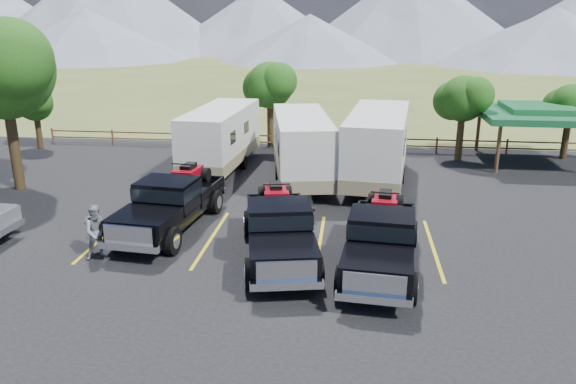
# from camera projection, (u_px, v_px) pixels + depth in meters

# --- Properties ---
(ground) EXTENTS (320.00, 320.00, 0.00)m
(ground) POSITION_uv_depth(u_px,v_px,m) (244.00, 293.00, 16.65)
(ground) COLOR #495B26
(ground) RESTS_ON ground
(asphalt_lot) EXTENTS (44.00, 34.00, 0.04)m
(asphalt_lot) POSITION_uv_depth(u_px,v_px,m) (261.00, 252.00, 19.48)
(asphalt_lot) COLOR black
(asphalt_lot) RESTS_ON ground
(stall_lines) EXTENTS (12.12, 5.50, 0.01)m
(stall_lines) POSITION_uv_depth(u_px,v_px,m) (265.00, 241.00, 20.42)
(stall_lines) COLOR gold
(stall_lines) RESTS_ON asphalt_lot
(tree_big_nw) EXTENTS (5.54, 5.18, 7.84)m
(tree_big_nw) POSITION_uv_depth(u_px,v_px,m) (2.00, 69.00, 24.89)
(tree_big_nw) COLOR black
(tree_big_nw) RESTS_ON ground
(tree_ne_a) EXTENTS (3.11, 2.92, 4.76)m
(tree_ne_a) POSITION_uv_depth(u_px,v_px,m) (463.00, 99.00, 30.71)
(tree_ne_a) COLOR black
(tree_ne_a) RESTS_ON ground
(tree_ne_b) EXTENTS (2.77, 2.59, 4.27)m
(tree_ne_b) POSITION_uv_depth(u_px,v_px,m) (570.00, 105.00, 31.09)
(tree_ne_b) COLOR black
(tree_ne_b) RESTS_ON ground
(tree_north) EXTENTS (3.46, 3.24, 5.25)m
(tree_north) POSITION_uv_depth(u_px,v_px,m) (270.00, 85.00, 33.72)
(tree_north) COLOR black
(tree_north) RESTS_ON ground
(tree_nw_small) EXTENTS (2.59, 2.43, 3.85)m
(tree_nw_small) POSITION_uv_depth(u_px,v_px,m) (35.00, 104.00, 33.69)
(tree_nw_small) COLOR black
(tree_nw_small) RESTS_ON ground
(rail_fence) EXTENTS (36.12, 0.12, 1.00)m
(rail_fence) POSITION_uv_depth(u_px,v_px,m) (335.00, 141.00, 33.76)
(rail_fence) COLOR brown
(rail_fence) RESTS_ON ground
(pavilion) EXTENTS (6.20, 6.20, 3.22)m
(pavilion) POSITION_uv_depth(u_px,v_px,m) (538.00, 113.00, 30.46)
(pavilion) COLOR brown
(pavilion) RESTS_ON ground
(mountain_range) EXTENTS (209.00, 71.00, 20.00)m
(mountain_range) POSITION_uv_depth(u_px,v_px,m) (305.00, 14.00, 115.44)
(mountain_range) COLOR slate
(mountain_range) RESTS_ON ground
(rig_left) EXTENTS (2.94, 6.89, 2.23)m
(rig_left) POSITION_uv_depth(u_px,v_px,m) (171.00, 202.00, 21.31)
(rig_left) COLOR black
(rig_left) RESTS_ON asphalt_lot
(rig_center) EXTENTS (3.35, 6.89, 2.21)m
(rig_center) POSITION_uv_depth(u_px,v_px,m) (279.00, 227.00, 18.78)
(rig_center) COLOR black
(rig_center) RESTS_ON asphalt_lot
(rig_right) EXTENTS (2.79, 6.71, 2.18)m
(rig_right) POSITION_uv_depth(u_px,v_px,m) (381.00, 237.00, 17.95)
(rig_right) COLOR black
(rig_right) RESTS_ON asphalt_lot
(trailer_left) EXTENTS (2.88, 9.36, 3.24)m
(trailer_left) POSITION_uv_depth(u_px,v_px,m) (221.00, 138.00, 29.32)
(trailer_left) COLOR silver
(trailer_left) RESTS_ON asphalt_lot
(trailer_center) EXTENTS (3.75, 9.49, 3.28)m
(trailer_center) POSITION_uv_depth(u_px,v_px,m) (302.00, 148.00, 27.06)
(trailer_center) COLOR silver
(trailer_center) RESTS_ON asphalt_lot
(trailer_right) EXTENTS (3.49, 10.09, 3.49)m
(trailer_right) POSITION_uv_depth(u_px,v_px,m) (377.00, 147.00, 26.81)
(trailer_right) COLOR silver
(trailer_right) RESTS_ON asphalt_lot
(person_a) EXTENTS (0.72, 0.66, 1.66)m
(person_a) POSITION_uv_depth(u_px,v_px,m) (94.00, 229.00, 19.25)
(person_a) COLOR silver
(person_a) RESTS_ON asphalt_lot
(person_b) EXTENTS (1.15, 1.09, 1.89)m
(person_b) POSITION_uv_depth(u_px,v_px,m) (98.00, 232.00, 18.70)
(person_b) COLOR gray
(person_b) RESTS_ON asphalt_lot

